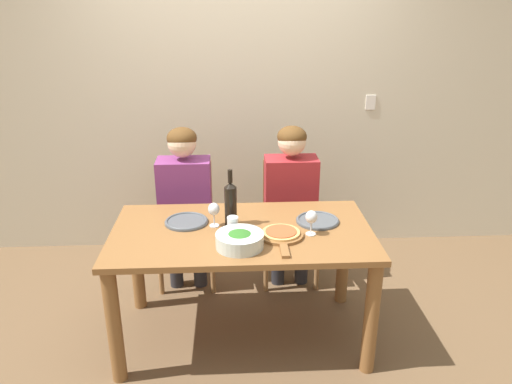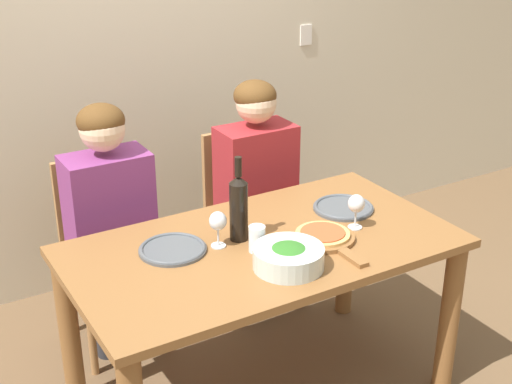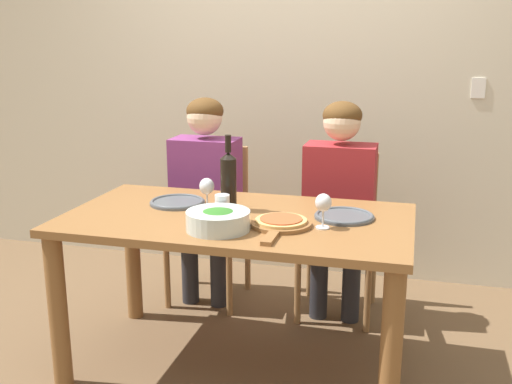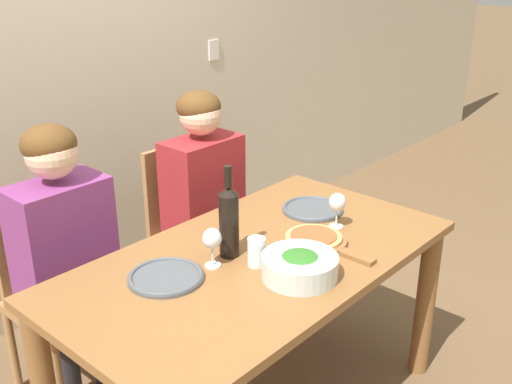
{
  "view_description": "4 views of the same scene",
  "coord_description": "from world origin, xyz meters",
  "px_view_note": "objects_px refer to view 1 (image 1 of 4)",
  "views": [
    {
      "loc": [
        -0.06,
        -2.7,
        2.05
      ],
      "look_at": [
        0.09,
        0.14,
        0.94
      ],
      "focal_mm": 35.0,
      "sensor_mm": 36.0,
      "label": 1
    },
    {
      "loc": [
        -1.31,
        -2.17,
        2.09
      ],
      "look_at": [
        0.06,
        0.16,
        0.91
      ],
      "focal_mm": 50.0,
      "sensor_mm": 36.0,
      "label": 2
    },
    {
      "loc": [
        0.76,
        -2.48,
        1.53
      ],
      "look_at": [
        0.08,
        0.04,
        0.86
      ],
      "focal_mm": 42.0,
      "sensor_mm": 36.0,
      "label": 3
    },
    {
      "loc": [
        -1.48,
        -1.32,
        1.82
      ],
      "look_at": [
        0.11,
        0.11,
        0.95
      ],
      "focal_mm": 42.0,
      "sensor_mm": 36.0,
      "label": 4
    }
  ],
  "objects_px": {
    "dinner_plate_right": "(318,220)",
    "wine_glass_left": "(214,210)",
    "person_man": "(291,192)",
    "pizza_on_board": "(281,235)",
    "broccoli_bowl": "(240,240)",
    "dinner_plate_left": "(186,221)",
    "wine_bottle": "(231,203)",
    "water_tumbler": "(233,225)",
    "person_woman": "(185,194)",
    "chair_left": "(187,218)",
    "chair_right": "(288,216)",
    "wine_glass_right": "(311,218)"
  },
  "relations": [
    {
      "from": "wine_bottle",
      "to": "chair_left",
      "type": "bearing_deg",
      "value": 115.31
    },
    {
      "from": "chair_left",
      "to": "dinner_plate_left",
      "type": "height_order",
      "value": "chair_left"
    },
    {
      "from": "dinner_plate_right",
      "to": "wine_glass_left",
      "type": "bearing_deg",
      "value": -177.47
    },
    {
      "from": "person_man",
      "to": "dinner_plate_right",
      "type": "relative_size",
      "value": 4.55
    },
    {
      "from": "pizza_on_board",
      "to": "wine_glass_right",
      "type": "height_order",
      "value": "wine_glass_right"
    },
    {
      "from": "wine_bottle",
      "to": "dinner_plate_left",
      "type": "relative_size",
      "value": 1.33
    },
    {
      "from": "person_man",
      "to": "dinner_plate_right",
      "type": "xyz_separation_m",
      "value": [
        0.1,
        -0.58,
        0.03
      ]
    },
    {
      "from": "dinner_plate_left",
      "to": "dinner_plate_right",
      "type": "height_order",
      "value": "same"
    },
    {
      "from": "chair_right",
      "to": "dinner_plate_left",
      "type": "distance_m",
      "value": 1.01
    },
    {
      "from": "chair_left",
      "to": "broccoli_bowl",
      "type": "xyz_separation_m",
      "value": [
        0.38,
        -1.0,
        0.31
      ]
    },
    {
      "from": "wine_bottle",
      "to": "broccoli_bowl",
      "type": "distance_m",
      "value": 0.32
    },
    {
      "from": "wine_bottle",
      "to": "person_man",
      "type": "bearing_deg",
      "value": 53.4
    },
    {
      "from": "person_woman",
      "to": "pizza_on_board",
      "type": "xyz_separation_m",
      "value": [
        0.62,
        -0.78,
        0.04
      ]
    },
    {
      "from": "person_man",
      "to": "broccoli_bowl",
      "type": "distance_m",
      "value": 0.97
    },
    {
      "from": "chair_right",
      "to": "wine_bottle",
      "type": "distance_m",
      "value": 0.93
    },
    {
      "from": "water_tumbler",
      "to": "chair_left",
      "type": "bearing_deg",
      "value": 112.45
    },
    {
      "from": "person_man",
      "to": "water_tumbler",
      "type": "height_order",
      "value": "person_man"
    },
    {
      "from": "person_man",
      "to": "pizza_on_board",
      "type": "bearing_deg",
      "value": -100.92
    },
    {
      "from": "dinner_plate_right",
      "to": "person_woman",
      "type": "bearing_deg",
      "value": 146.35
    },
    {
      "from": "person_woman",
      "to": "wine_glass_left",
      "type": "bearing_deg",
      "value": -69.17
    },
    {
      "from": "broccoli_bowl",
      "to": "wine_glass_right",
      "type": "xyz_separation_m",
      "value": [
        0.42,
        0.14,
        0.06
      ]
    },
    {
      "from": "chair_right",
      "to": "wine_glass_left",
      "type": "xyz_separation_m",
      "value": [
        -0.54,
        -0.72,
        0.37
      ]
    },
    {
      "from": "person_man",
      "to": "wine_glass_right",
      "type": "relative_size",
      "value": 8.05
    },
    {
      "from": "dinner_plate_right",
      "to": "wine_glass_left",
      "type": "xyz_separation_m",
      "value": [
        -0.64,
        -0.03,
        0.1
      ]
    },
    {
      "from": "chair_left",
      "to": "pizza_on_board",
      "type": "bearing_deg",
      "value": -55.01
    },
    {
      "from": "broccoli_bowl",
      "to": "person_man",
      "type": "bearing_deg",
      "value": 66.12
    },
    {
      "from": "wine_bottle",
      "to": "dinner_plate_left",
      "type": "bearing_deg",
      "value": 171.43
    },
    {
      "from": "wine_bottle",
      "to": "dinner_plate_left",
      "type": "xyz_separation_m",
      "value": [
        -0.27,
        0.04,
        -0.14
      ]
    },
    {
      "from": "chair_left",
      "to": "person_woman",
      "type": "height_order",
      "value": "person_woman"
    },
    {
      "from": "chair_right",
      "to": "water_tumbler",
      "type": "xyz_separation_m",
      "value": [
        -0.43,
        -0.83,
        0.32
      ]
    },
    {
      "from": "chair_left",
      "to": "person_man",
      "type": "bearing_deg",
      "value": -8.19
    },
    {
      "from": "person_man",
      "to": "pizza_on_board",
      "type": "relative_size",
      "value": 3.03
    },
    {
      "from": "wine_glass_left",
      "to": "water_tumbler",
      "type": "bearing_deg",
      "value": -44.92
    },
    {
      "from": "chair_left",
      "to": "wine_glass_left",
      "type": "distance_m",
      "value": 0.84
    },
    {
      "from": "wine_bottle",
      "to": "pizza_on_board",
      "type": "distance_m",
      "value": 0.37
    },
    {
      "from": "water_tumbler",
      "to": "person_man",
      "type": "bearing_deg",
      "value": 59.13
    },
    {
      "from": "broccoli_bowl",
      "to": "dinner_plate_right",
      "type": "bearing_deg",
      "value": 32.23
    },
    {
      "from": "dinner_plate_right",
      "to": "water_tumbler",
      "type": "relative_size",
      "value": 2.49
    },
    {
      "from": "person_woman",
      "to": "dinner_plate_left",
      "type": "distance_m",
      "value": 0.56
    },
    {
      "from": "dinner_plate_left",
      "to": "water_tumbler",
      "type": "height_order",
      "value": "water_tumbler"
    },
    {
      "from": "dinner_plate_left",
      "to": "pizza_on_board",
      "type": "xyz_separation_m",
      "value": [
        0.56,
        -0.23,
        0.01
      ]
    },
    {
      "from": "wine_bottle",
      "to": "water_tumbler",
      "type": "height_order",
      "value": "wine_bottle"
    },
    {
      "from": "wine_glass_left",
      "to": "person_man",
      "type": "bearing_deg",
      "value": 48.26
    },
    {
      "from": "chair_right",
      "to": "wine_glass_left",
      "type": "height_order",
      "value": "chair_right"
    },
    {
      "from": "person_woman",
      "to": "dinner_plate_right",
      "type": "height_order",
      "value": "person_woman"
    },
    {
      "from": "dinner_plate_left",
      "to": "wine_bottle",
      "type": "bearing_deg",
      "value": -8.57
    },
    {
      "from": "chair_right",
      "to": "wine_bottle",
      "type": "height_order",
      "value": "wine_bottle"
    },
    {
      "from": "wine_bottle",
      "to": "pizza_on_board",
      "type": "height_order",
      "value": "wine_bottle"
    },
    {
      "from": "person_man",
      "to": "dinner_plate_left",
      "type": "relative_size",
      "value": 4.55
    },
    {
      "from": "dinner_plate_right",
      "to": "pizza_on_board",
      "type": "bearing_deg",
      "value": -141.07
    }
  ]
}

